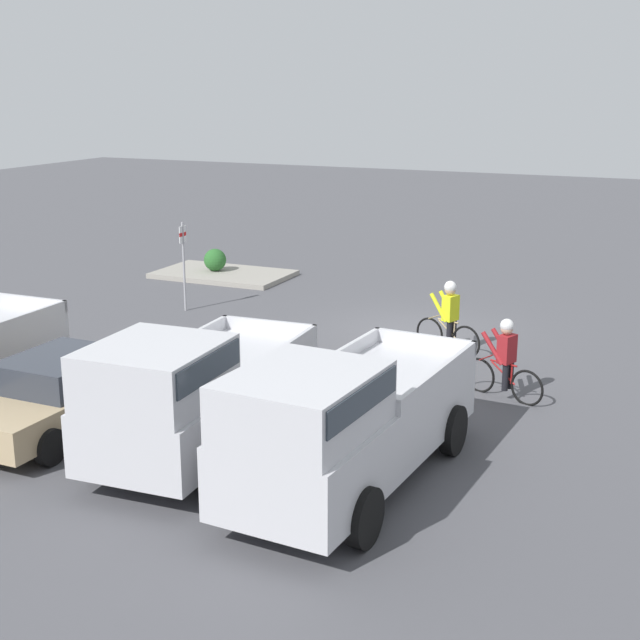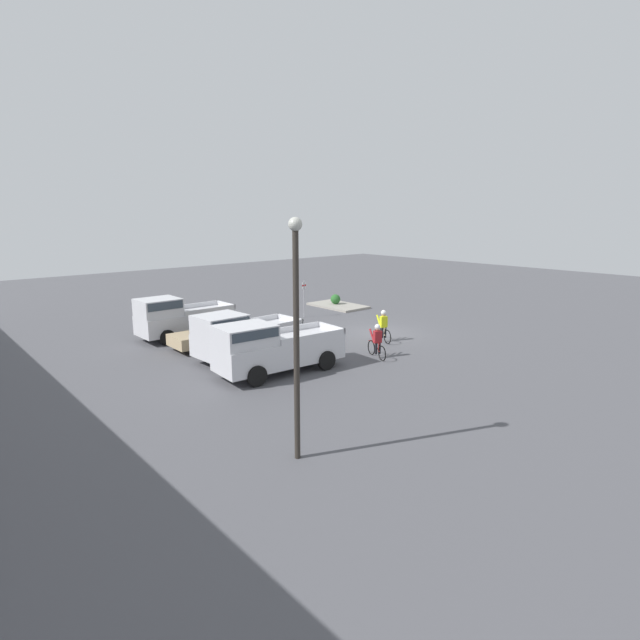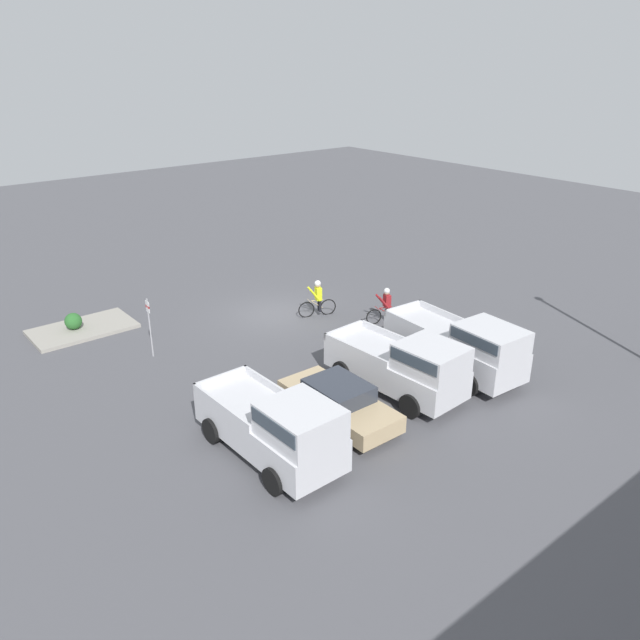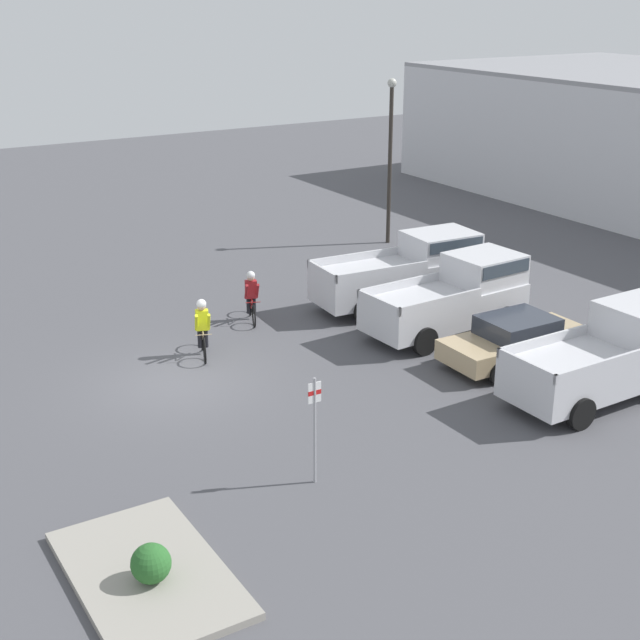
{
  "view_description": "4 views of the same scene",
  "coord_description": "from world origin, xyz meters",
  "px_view_note": "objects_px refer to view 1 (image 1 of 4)",
  "views": [
    {
      "loc": [
        -6.65,
        20.33,
        5.99
      ],
      "look_at": [
        0.67,
        4.01,
        1.2
      ],
      "focal_mm": 50.0,
      "sensor_mm": 36.0,
      "label": 1
    },
    {
      "loc": [
        -18.37,
        20.68,
        6.63
      ],
      "look_at": [
        0.67,
        4.01,
        1.2
      ],
      "focal_mm": 28.0,
      "sensor_mm": 36.0,
      "label": 2
    },
    {
      "loc": [
        15.0,
        21.6,
        10.87
      ],
      "look_at": [
        0.67,
        4.01,
        1.2
      ],
      "focal_mm": 35.0,
      "sensor_mm": 36.0,
      "label": 3
    },
    {
      "loc": [
        20.34,
        -7.94,
        9.8
      ],
      "look_at": [
        0.67,
        4.01,
        1.2
      ],
      "focal_mm": 50.0,
      "sensor_mm": 36.0,
      "label": 4
    }
  ],
  "objects_px": {
    "sedan_0": "(63,392)",
    "cyclist_0": "(449,316)",
    "cyclist_1": "(505,358)",
    "pickup_truck_0": "(343,420)",
    "pickup_truck_1": "(193,391)",
    "fire_lane_sign": "(184,258)",
    "shrub": "(215,260)"
  },
  "relations": [
    {
      "from": "sedan_0",
      "to": "cyclist_0",
      "type": "xyz_separation_m",
      "value": [
        -4.98,
        -7.21,
        0.2
      ]
    },
    {
      "from": "sedan_0",
      "to": "cyclist_1",
      "type": "height_order",
      "value": "cyclist_1"
    },
    {
      "from": "pickup_truck_0",
      "to": "cyclist_1",
      "type": "xyz_separation_m",
      "value": [
        -1.24,
        -5.15,
        -0.35
      ]
    },
    {
      "from": "pickup_truck_1",
      "to": "cyclist_1",
      "type": "relative_size",
      "value": 3.04
    },
    {
      "from": "pickup_truck_0",
      "to": "pickup_truck_1",
      "type": "relative_size",
      "value": 1.09
    },
    {
      "from": "sedan_0",
      "to": "cyclist_1",
      "type": "xyz_separation_m",
      "value": [
        -6.81,
        -4.73,
        0.15
      ]
    },
    {
      "from": "sedan_0",
      "to": "cyclist_0",
      "type": "bearing_deg",
      "value": -124.6
    },
    {
      "from": "pickup_truck_1",
      "to": "cyclist_0",
      "type": "distance_m",
      "value": 7.7
    },
    {
      "from": "sedan_0",
      "to": "fire_lane_sign",
      "type": "xyz_separation_m",
      "value": [
        2.61,
        -8.08,
        0.78
      ]
    },
    {
      "from": "pickup_truck_0",
      "to": "sedan_0",
      "type": "bearing_deg",
      "value": -4.3
    },
    {
      "from": "sedan_0",
      "to": "shrub",
      "type": "xyz_separation_m",
      "value": [
        4.19,
        -12.32,
        -0.17
      ]
    },
    {
      "from": "pickup_truck_1",
      "to": "cyclist_1",
      "type": "xyz_separation_m",
      "value": [
        -3.99,
        -4.9,
        -0.32
      ]
    },
    {
      "from": "sedan_0",
      "to": "pickup_truck_1",
      "type": "bearing_deg",
      "value": 176.49
    },
    {
      "from": "cyclist_0",
      "to": "fire_lane_sign",
      "type": "xyz_separation_m",
      "value": [
        7.59,
        -0.87,
        0.58
      ]
    },
    {
      "from": "cyclist_1",
      "to": "fire_lane_sign",
      "type": "relative_size",
      "value": 0.71
    },
    {
      "from": "cyclist_1",
      "to": "fire_lane_sign",
      "type": "bearing_deg",
      "value": -19.57
    },
    {
      "from": "pickup_truck_1",
      "to": "sedan_0",
      "type": "height_order",
      "value": "pickup_truck_1"
    },
    {
      "from": "sedan_0",
      "to": "cyclist_0",
      "type": "distance_m",
      "value": 8.76
    },
    {
      "from": "pickup_truck_0",
      "to": "cyclist_1",
      "type": "relative_size",
      "value": 3.32
    },
    {
      "from": "pickup_truck_1",
      "to": "fire_lane_sign",
      "type": "bearing_deg",
      "value": -56.63
    },
    {
      "from": "sedan_0",
      "to": "cyclist_0",
      "type": "relative_size",
      "value": 2.54
    },
    {
      "from": "cyclist_0",
      "to": "fire_lane_sign",
      "type": "bearing_deg",
      "value": -6.53
    },
    {
      "from": "cyclist_1",
      "to": "fire_lane_sign",
      "type": "distance_m",
      "value": 10.02
    },
    {
      "from": "pickup_truck_0",
      "to": "cyclist_1",
      "type": "distance_m",
      "value": 5.31
    },
    {
      "from": "pickup_truck_1",
      "to": "sedan_0",
      "type": "distance_m",
      "value": 2.87
    },
    {
      "from": "sedan_0",
      "to": "cyclist_1",
      "type": "relative_size",
      "value": 2.53
    },
    {
      "from": "pickup_truck_1",
      "to": "cyclist_1",
      "type": "distance_m",
      "value": 6.33
    },
    {
      "from": "pickup_truck_1",
      "to": "sedan_0",
      "type": "xyz_separation_m",
      "value": [
        2.82,
        -0.17,
        -0.48
      ]
    },
    {
      "from": "cyclist_0",
      "to": "shrub",
      "type": "distance_m",
      "value": 10.5
    },
    {
      "from": "cyclist_0",
      "to": "fire_lane_sign",
      "type": "height_order",
      "value": "fire_lane_sign"
    },
    {
      "from": "pickup_truck_1",
      "to": "shrub",
      "type": "distance_m",
      "value": 14.34
    },
    {
      "from": "sedan_0",
      "to": "cyclist_1",
      "type": "distance_m",
      "value": 8.29
    }
  ]
}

